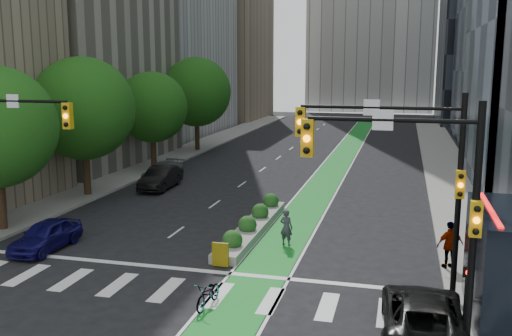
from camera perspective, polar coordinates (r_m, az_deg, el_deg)
The scene contains 21 objects.
ground at distance 22.78m, azimuth -7.92°, elevation -11.05°, with size 160.00×160.00×0.00m, color black.
sidewalk_left at distance 49.55m, azimuth -9.56°, elevation 0.64°, with size 3.60×90.00×0.15m, color gray.
sidewalk_right at distance 45.45m, azimuth 18.76°, elevation -0.64°, with size 3.60×90.00×0.15m, color gray.
bike_lane_paint at distance 50.52m, azimuth 8.37°, elevation 0.78°, with size 2.20×70.00×0.01m, color #188727.
building_tan_far at distance 90.24m, azimuth -3.84°, elevation 13.27°, with size 14.00×16.00×26.00m, color tan.
building_dark_end at distance 88.54m, azimuth 22.76°, elevation 13.23°, with size 14.00×18.00×28.00m, color black.
tree_mid at distance 37.07m, azimuth -16.89°, elevation 5.69°, with size 6.40×6.40×8.78m.
tree_midfar at distance 45.93m, azimuth -10.35°, elevation 5.99°, with size 5.60×5.60×7.76m.
tree_far at distance 55.10m, azimuth -5.99°, elevation 7.56°, with size 6.60×6.60×9.00m.
signal_right at distance 20.33m, azimuth 15.50°, elevation 0.15°, with size 5.82×0.51×7.20m.
signal_far_right at distance 15.94m, azimuth 16.79°, elevation -2.84°, with size 4.82×0.51×7.20m.
median_planter at distance 28.63m, azimuth -0.31°, elevation -5.69°, with size 1.20×10.26×1.10m.
ped_signal_post at distance 18.37m, azimuth 20.31°, elevation -11.69°, with size 0.32×0.43×2.46m.
bicycle at distance 20.21m, azimuth -4.79°, elevation -12.42°, with size 0.62×1.77×0.93m, color gray.
cyclist at distance 26.47m, azimuth 3.05°, elevation -5.97°, with size 0.62×0.41×1.70m, color #37343E.
parked_car_left_near at distance 27.56m, azimuth -20.27°, elevation -6.33°, with size 1.60×3.97×1.35m, color #110D53.
parked_car_left_mid at distance 38.92m, azimuth -9.52°, elevation -0.98°, with size 1.57×4.51×1.49m, color black.
parked_car_left_far at distance 42.03m, azimuth -9.26°, elevation -0.30°, with size 1.77×4.36×1.27m, color #535658.
parked_car_right at distance 18.57m, azimuth 16.34°, elevation -14.01°, with size 2.45×5.32×1.48m, color black.
pedestrian_near at distance 22.66m, azimuth 21.76°, elevation -9.02°, with size 0.87×0.68×1.79m, color gray.
pedestrian_far at distance 24.40m, azimuth 18.83°, elevation -7.29°, with size 1.13×0.47×1.93m, color gray.
Camera 1 is at (8.26, -19.57, 8.25)m, focal length 40.00 mm.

